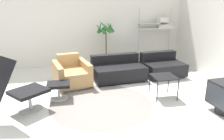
{
  "coord_description": "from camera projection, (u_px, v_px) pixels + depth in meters",
  "views": [
    {
      "loc": [
        -0.59,
        -3.95,
        1.9
      ],
      "look_at": [
        0.25,
        0.32,
        0.55
      ],
      "focal_mm": 35.0,
      "sensor_mm": 36.0,
      "label": 1
    }
  ],
  "objects": [
    {
      "name": "armchair_red",
      "position": [
        72.0,
        74.0,
        5.2
      ],
      "size": [
        0.94,
        1.04,
        0.7
      ],
      "rotation": [
        0.0,
        0.0,
        3.36
      ],
      "color": "silver",
      "rests_on": "ground_plane"
    },
    {
      "name": "potted_plant",
      "position": [
        106.0,
        42.0,
        6.46
      ],
      "size": [
        0.61,
        0.6,
        1.45
      ],
      "color": "#333338",
      "rests_on": "ground_plane"
    },
    {
      "name": "couch_second",
      "position": [
        162.0,
        67.0,
        5.86
      ],
      "size": [
        1.1,
        0.92,
        0.61
      ],
      "rotation": [
        0.0,
        0.0,
        3.25
      ],
      "color": "black",
      "rests_on": "ground_plane"
    },
    {
      "name": "lounge_chair",
      "position": [
        8.0,
        82.0,
        3.58
      ],
      "size": [
        1.13,
        1.06,
        1.14
      ],
      "rotation": [
        0.0,
        0.0,
        -0.87
      ],
      "color": "#BCBCC1",
      "rests_on": "ground_plane"
    },
    {
      "name": "round_rug",
      "position": [
        101.0,
        103.0,
        4.29
      ],
      "size": [
        2.0,
        2.0,
        0.01
      ],
      "color": "slate",
      "rests_on": "ground_plane"
    },
    {
      "name": "wall_back",
      "position": [
        88.0,
        20.0,
        6.58
      ],
      "size": [
        12.0,
        0.09,
        2.8
      ],
      "color": "silver",
      "rests_on": "ground_plane"
    },
    {
      "name": "couch_low",
      "position": [
        118.0,
        71.0,
        5.57
      ],
      "size": [
        1.36,
        0.94,
        0.61
      ],
      "rotation": [
        0.0,
        0.0,
        3.25
      ],
      "color": "black",
      "rests_on": "ground_plane"
    },
    {
      "name": "ottoman",
      "position": [
        59.0,
        87.0,
        4.43
      ],
      "size": [
        0.45,
        0.38,
        0.34
      ],
      "color": "#BCBCC1",
      "rests_on": "ground_plane"
    },
    {
      "name": "side_table",
      "position": [
        164.0,
        78.0,
        4.45
      ],
      "size": [
        0.48,
        0.48,
        0.47
      ],
      "color": "black",
      "rests_on": "ground_plane"
    },
    {
      "name": "ground_plane",
      "position": [
        103.0,
        101.0,
        4.37
      ],
      "size": [
        12.0,
        12.0,
        0.0
      ],
      "primitive_type": "plane",
      "color": "silver"
    },
    {
      "name": "shelf_unit",
      "position": [
        160.0,
        25.0,
        6.74
      ],
      "size": [
        1.09,
        0.28,
        1.72
      ],
      "color": "#BCBCC1",
      "rests_on": "ground_plane"
    }
  ]
}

